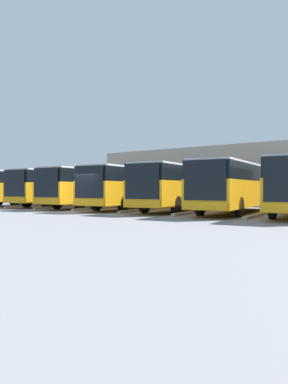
{
  "coord_description": "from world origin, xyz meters",
  "views": [
    {
      "loc": [
        -17.5,
        17.09,
        1.54
      ],
      "look_at": [
        -0.57,
        -6.05,
        1.3
      ],
      "focal_mm": 35.0,
      "sensor_mm": 36.0,
      "label": 1
    }
  ],
  "objects_px": {
    "bus_5": "(67,186)",
    "bus_6": "(37,187)",
    "bus_3": "(137,186)",
    "bus_2": "(184,186)",
    "bus_4": "(98,186)",
    "bus_1": "(237,185)"
  },
  "relations": [
    {
      "from": "bus_1",
      "to": "bus_4",
      "type": "relative_size",
      "value": 1.0
    },
    {
      "from": "bus_2",
      "to": "bus_3",
      "type": "xyz_separation_m",
      "value": [
        4.08,
        0.13,
        0.0
      ]
    },
    {
      "from": "bus_6",
      "to": "bus_4",
      "type": "bearing_deg",
      "value": 171.58
    },
    {
      "from": "bus_3",
      "to": "bus_5",
      "type": "height_order",
      "value": "same"
    },
    {
      "from": "bus_4",
      "to": "bus_5",
      "type": "height_order",
      "value": "same"
    },
    {
      "from": "bus_1",
      "to": "bus_2",
      "type": "relative_size",
      "value": 1.0
    },
    {
      "from": "bus_3",
      "to": "bus_4",
      "type": "bearing_deg",
      "value": -5.92
    },
    {
      "from": "bus_1",
      "to": "bus_6",
      "type": "relative_size",
      "value": 1.0
    },
    {
      "from": "bus_2",
      "to": "bus_5",
      "type": "xyz_separation_m",
      "value": [
        12.23,
        -0.07,
        0.0
      ]
    },
    {
      "from": "bus_4",
      "to": "bus_5",
      "type": "distance_m",
      "value": 4.09
    },
    {
      "from": "bus_2",
      "to": "bus_5",
      "type": "relative_size",
      "value": 1.0
    },
    {
      "from": "bus_6",
      "to": "bus_5",
      "type": "bearing_deg",
      "value": 174.09
    },
    {
      "from": "bus_5",
      "to": "bus_6",
      "type": "xyz_separation_m",
      "value": [
        4.08,
        0.07,
        0.0
      ]
    },
    {
      "from": "bus_2",
      "to": "bus_3",
      "type": "distance_m",
      "value": 4.08
    },
    {
      "from": "bus_1",
      "to": "bus_3",
      "type": "bearing_deg",
      "value": -7.47
    },
    {
      "from": "bus_3",
      "to": "bus_2",
      "type": "bearing_deg",
      "value": 174.93
    },
    {
      "from": "bus_2",
      "to": "bus_3",
      "type": "relative_size",
      "value": 1.0
    },
    {
      "from": "bus_2",
      "to": "bus_6",
      "type": "height_order",
      "value": "same"
    },
    {
      "from": "bus_4",
      "to": "bus_3",
      "type": "bearing_deg",
      "value": 174.08
    },
    {
      "from": "bus_4",
      "to": "bus_5",
      "type": "xyz_separation_m",
      "value": [
        4.08,
        -0.28,
        0.0
      ]
    },
    {
      "from": "bus_3",
      "to": "bus_4",
      "type": "xyz_separation_m",
      "value": [
        4.08,
        0.07,
        0.0
      ]
    },
    {
      "from": "bus_5",
      "to": "bus_6",
      "type": "height_order",
      "value": "same"
    }
  ]
}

